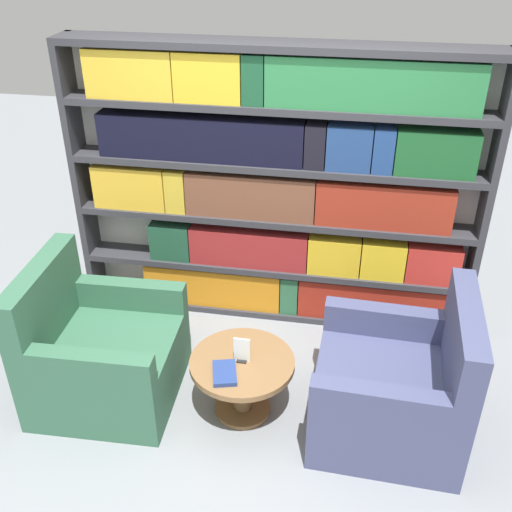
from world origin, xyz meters
TOP-DOWN VIEW (x-y plane):
  - ground_plane at (0.00, 0.00)m, footprint 14.00×14.00m
  - bookshelf at (0.04, 1.41)m, footprint 3.07×0.30m
  - armchair_left at (-0.99, 0.25)m, footprint 0.93×0.93m
  - armchair_right at (0.96, 0.25)m, footprint 0.93×0.93m
  - coffee_table at (-0.02, 0.23)m, footprint 0.67×0.67m
  - table_sign at (-0.02, 0.23)m, footprint 0.10×0.06m
  - stray_book at (-0.10, 0.08)m, footprint 0.19×0.25m

SIDE VIEW (x-z plane):
  - ground_plane at x=0.00m, z-range 0.00..0.00m
  - coffee_table at x=-0.02m, z-range 0.09..0.52m
  - armchair_left at x=-0.99m, z-range -0.17..0.81m
  - armchair_right at x=0.96m, z-range -0.17..0.81m
  - stray_book at x=-0.10m, z-range 0.43..0.46m
  - table_sign at x=-0.02m, z-range 0.42..0.59m
  - bookshelf at x=0.04m, z-range 0.00..2.15m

